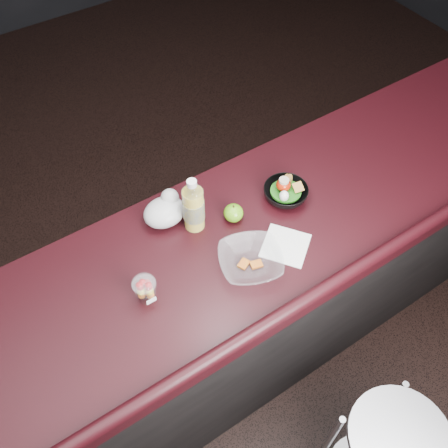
{
  "coord_description": "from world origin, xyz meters",
  "views": [
    {
      "loc": [
        -0.53,
        -0.6,
        2.52
      ],
      "look_at": [
        0.08,
        0.33,
        1.1
      ],
      "focal_mm": 40.0,
      "sensor_mm": 36.0,
      "label": 1
    }
  ],
  "objects": [
    {
      "name": "takeout_bowl",
      "position": [
        0.09,
        0.17,
        1.05
      ],
      "size": [
        0.29,
        0.29,
        0.06
      ],
      "rotation": [
        0.0,
        0.0,
        -0.37
      ],
      "color": "silver",
      "rests_on": "counter"
    },
    {
      "name": "ground",
      "position": [
        0.0,
        0.0,
        0.0
      ],
      "size": [
        8.0,
        8.0,
        0.0
      ],
      "primitive_type": "plane",
      "color": "black",
      "rests_on": "ground"
    },
    {
      "name": "counter",
      "position": [
        0.0,
        0.3,
        0.51
      ],
      "size": [
        4.06,
        0.71,
        1.02
      ],
      "color": "black",
      "rests_on": "ground"
    },
    {
      "name": "room_shell",
      "position": [
        0.0,
        0.0,
        1.83
      ],
      "size": [
        8.0,
        8.0,
        8.0
      ],
      "color": "black",
      "rests_on": "ground"
    },
    {
      "name": "green_apple",
      "position": [
        0.16,
        0.38,
        1.05
      ],
      "size": [
        0.08,
        0.08,
        0.08
      ],
      "color": "#4E8D10",
      "rests_on": "counter"
    },
    {
      "name": "snack_bowl",
      "position": [
        0.39,
        0.36,
        1.05
      ],
      "size": [
        0.22,
        0.22,
        0.1
      ],
      "rotation": [
        0.0,
        0.0,
        -0.31
      ],
      "color": "black",
      "rests_on": "counter"
    },
    {
      "name": "fruit_cup",
      "position": [
        -0.28,
        0.26,
        1.08
      ],
      "size": [
        0.08,
        0.08,
        0.12
      ],
      "color": "white",
      "rests_on": "counter"
    },
    {
      "name": "plastic_bag",
      "position": [
        -0.06,
        0.52,
        1.07
      ],
      "size": [
        0.16,
        0.13,
        0.12
      ],
      "color": "silver",
      "rests_on": "counter"
    },
    {
      "name": "paper_napkin",
      "position": [
        0.24,
        0.17,
        1.02
      ],
      "size": [
        0.22,
        0.22,
        0.0
      ],
      "primitive_type": "cube",
      "rotation": [
        0.0,
        0.0,
        0.64
      ],
      "color": "white",
      "rests_on": "counter"
    },
    {
      "name": "lemonade_bottle",
      "position": [
        0.02,
        0.44,
        1.12
      ],
      "size": [
        0.08,
        0.08,
        0.24
      ],
      "color": "yellow",
      "rests_on": "counter"
    }
  ]
}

